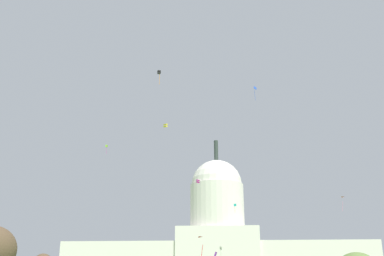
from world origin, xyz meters
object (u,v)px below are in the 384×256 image
at_px(kite_violet_low, 215,255).
at_px(kite_blue_high, 255,90).
at_px(kite_pink_mid, 341,198).
at_px(kite_black_high, 159,72).
at_px(kite_yellow_high, 166,126).
at_px(kite_lime_high, 107,146).
at_px(kite_red_low, 203,240).
at_px(kite_turquoise_mid, 235,206).
at_px(kite_magenta_mid, 198,181).
at_px(capitol_building, 218,250).

bearing_deg(kite_violet_low, kite_blue_high, -1.09).
distance_m(kite_pink_mid, kite_black_high, 58.37).
height_order(kite_yellow_high, kite_lime_high, kite_lime_high).
height_order(kite_pink_mid, kite_red_low, kite_pink_mid).
relative_size(kite_black_high, kite_violet_low, 2.69).
height_order(kite_violet_low, kite_turquoise_mid, kite_turquoise_mid).
xyz_separation_m(kite_black_high, kite_violet_low, (13.02, 14.24, -42.85)).
xyz_separation_m(kite_magenta_mid, kite_lime_high, (-34.37, 38.49, 21.59)).
relative_size(kite_magenta_mid, kite_lime_high, 0.30).
bearing_deg(kite_red_low, kite_violet_low, -9.43).
xyz_separation_m(capitol_building, kite_pink_mid, (33.83, -71.67, 7.99)).
bearing_deg(capitol_building, kite_turquoise_mid, -73.15).
height_order(kite_magenta_mid, kite_lime_high, kite_lime_high).
bearing_deg(kite_violet_low, kite_black_high, -149.82).
distance_m(kite_lime_high, kite_blue_high, 60.53).
bearing_deg(kite_lime_high, kite_red_low, -66.12).
height_order(kite_magenta_mid, kite_yellow_high, kite_yellow_high).
xyz_separation_m(kite_turquoise_mid, kite_blue_high, (5.23, -52.17, 24.18)).
bearing_deg(kite_turquoise_mid, kite_lime_high, -91.74).
distance_m(kite_black_high, kite_blue_high, 30.67).
height_order(capitol_building, kite_yellow_high, capitol_building).
height_order(kite_yellow_high, kite_turquoise_mid, kite_yellow_high).
xyz_separation_m(kite_magenta_mid, kite_blue_high, (16.04, 5.46, 27.33)).
relative_size(kite_magenta_mid, kite_pink_mid, 0.26).
relative_size(kite_magenta_mid, kite_turquoise_mid, 0.30).
height_order(kite_black_high, kite_turquoise_mid, kite_black_high).
relative_size(capitol_building, kite_blue_high, 29.67).
bearing_deg(kite_red_low, capitol_building, -8.67).
relative_size(kite_yellow_high, kite_turquoise_mid, 0.38).
bearing_deg(kite_red_low, kite_black_high, 10.21).
distance_m(kite_magenta_mid, kite_black_high, 29.18).
relative_size(kite_lime_high, kite_red_low, 1.03).
distance_m(kite_yellow_high, kite_black_high, 24.16).
distance_m(kite_red_low, kite_turquoise_mid, 108.45).
height_order(capitol_building, kite_magenta_mid, capitol_building).
bearing_deg(capitol_building, kite_lime_high, -132.10).
distance_m(capitol_building, kite_yellow_high, 77.13).
distance_m(kite_yellow_high, kite_violet_low, 40.76).
xyz_separation_m(capitol_building, kite_black_high, (-12.69, -93.00, 36.06)).
xyz_separation_m(kite_violet_low, kite_blue_high, (11.90, 3.48, 45.23)).
xyz_separation_m(kite_lime_high, kite_violet_low, (38.51, -36.51, -39.49)).
relative_size(kite_magenta_mid, kite_black_high, 0.27).
bearing_deg(kite_blue_high, kite_turquoise_mid, -83.16).
distance_m(kite_magenta_mid, kite_violet_low, 18.48).
bearing_deg(kite_yellow_high, kite_magenta_mid, -22.71).
distance_m(capitol_building, kite_black_high, 100.55).
bearing_deg(kite_lime_high, kite_black_high, -62.90).
bearing_deg(capitol_building, kite_violet_low, -89.76).
xyz_separation_m(kite_red_low, kite_blue_high, (12.79, 53.71, 46.45)).
bearing_deg(kite_magenta_mid, kite_black_high, -159.18).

